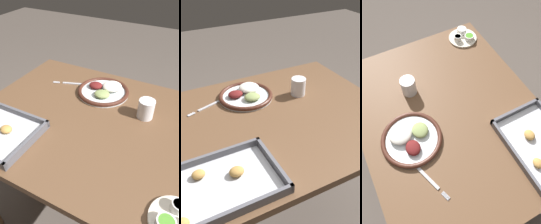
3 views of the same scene
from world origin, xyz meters
The scene contains 6 objects.
ground_plane centered at (0.00, 0.00, 0.00)m, with size 8.00×8.00×0.00m, color #564C44.
dining_table centered at (0.00, 0.00, 0.64)m, with size 1.02×0.80×0.77m.
dinner_plate centered at (0.04, -0.20, 0.79)m, with size 0.26×0.26×0.05m.
fork centered at (0.22, -0.21, 0.78)m, with size 0.19×0.08×0.00m.
baking_tray centered at (0.32, 0.25, 0.78)m, with size 0.37×0.25×0.03m.
drinking_cup centered at (-0.20, -0.12, 0.82)m, with size 0.07×0.07×0.08m.
Camera 2 is at (0.43, 0.80, 1.42)m, focal length 42.00 mm.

